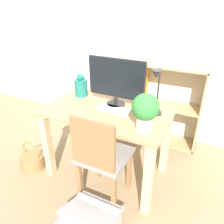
{
  "coord_description": "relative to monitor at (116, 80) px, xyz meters",
  "views": [
    {
      "loc": [
        0.81,
        -1.54,
        1.61
      ],
      "look_at": [
        0.0,
        0.1,
        0.65
      ],
      "focal_mm": 35.0,
      "sensor_mm": 36.0,
      "label": 1
    }
  ],
  "objects": [
    {
      "name": "desk_lamp",
      "position": [
        0.39,
        -0.07,
        0.01
      ],
      "size": [
        0.1,
        0.19,
        0.41
      ],
      "color": "#2D2D33",
      "rests_on": "desk"
    },
    {
      "name": "basket",
      "position": [
        -0.77,
        -0.42,
        -0.88
      ],
      "size": [
        0.25,
        0.25,
        0.32
      ],
      "color": "#997547",
      "rests_on": "ground_plane"
    },
    {
      "name": "keyboard",
      "position": [
        0.03,
        -0.11,
        -0.24
      ],
      "size": [
        0.3,
        0.13,
        0.02
      ],
      "color": "silver",
      "rests_on": "desk"
    },
    {
      "name": "desk",
      "position": [
        -0.03,
        -0.13,
        -0.39
      ],
      "size": [
        1.12,
        0.67,
        0.72
      ],
      "color": "tan",
      "rests_on": "ground_plane"
    },
    {
      "name": "ground_plane",
      "position": [
        -0.03,
        -0.13,
        -0.97
      ],
      "size": [
        10.0,
        10.0,
        0.0
      ],
      "primitive_type": "plane",
      "color": "#997F5B"
    },
    {
      "name": "wall_back",
      "position": [
        -0.03,
        0.88,
        0.33
      ],
      "size": [
        8.0,
        0.05,
        2.6
      ],
      "color": "silver",
      "rests_on": "ground_plane"
    },
    {
      "name": "potted_plant",
      "position": [
        0.38,
        -0.31,
        -0.07
      ],
      "size": [
        0.2,
        0.2,
        0.29
      ],
      "color": "silver",
      "rests_on": "desk"
    },
    {
      "name": "vase",
      "position": [
        -0.41,
        0.04,
        -0.15
      ],
      "size": [
        0.13,
        0.13,
        0.23
      ],
      "color": "#1E7266",
      "rests_on": "desk"
    },
    {
      "name": "chair",
      "position": [
        0.09,
        -0.45,
        -0.48
      ],
      "size": [
        0.4,
        0.4,
        0.87
      ],
      "rotation": [
        0.0,
        0.0,
        -0.11
      ],
      "color": "gray",
      "rests_on": "ground_plane"
    },
    {
      "name": "monitor",
      "position": [
        0.0,
        0.0,
        0.0
      ],
      "size": [
        0.54,
        0.17,
        0.44
      ],
      "color": "#232326",
      "rests_on": "desk"
    },
    {
      "name": "bookshelf",
      "position": [
        0.09,
        0.71,
        -0.49
      ],
      "size": [
        0.91,
        0.28,
        0.96
      ],
      "color": "tan",
      "rests_on": "ground_plane"
    }
  ]
}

